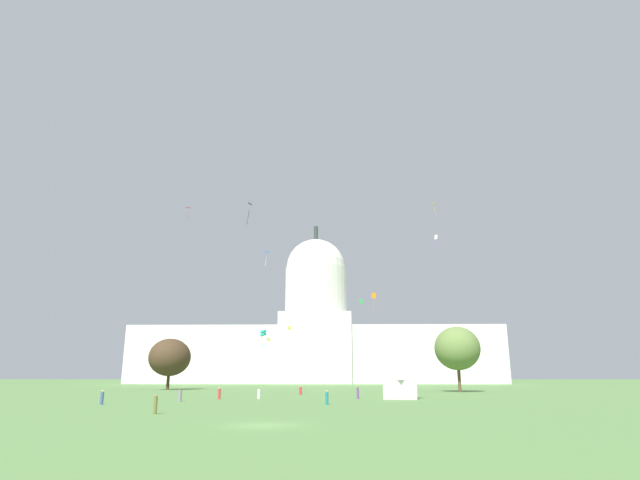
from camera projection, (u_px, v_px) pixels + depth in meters
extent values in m
plane|color=#567F42|center=(263.00, 425.00, 35.17)|extent=(800.00, 800.00, 0.00)
cube|color=silver|center=(225.00, 355.00, 212.19)|extent=(74.42, 25.84, 22.50)
cube|color=silver|center=(407.00, 355.00, 210.26)|extent=(74.42, 25.84, 22.50)
cube|color=silver|center=(316.00, 349.00, 211.87)|extent=(28.76, 28.43, 27.58)
cylinder|color=silver|center=(316.00, 292.00, 217.89)|extent=(25.72, 25.72, 19.88)
sphere|color=silver|center=(316.00, 269.00, 220.42)|extent=(25.15, 25.15, 25.15)
cylinder|color=#2D3833|center=(316.00, 233.00, 224.38)|extent=(1.80, 1.80, 6.09)
cube|color=white|center=(400.00, 389.00, 74.83)|extent=(5.20, 5.96, 2.58)
pyramid|color=white|center=(399.00, 368.00, 75.60)|extent=(5.46, 6.26, 1.76)
cylinder|color=#42301E|center=(168.00, 379.00, 120.68)|extent=(0.72, 0.72, 4.79)
ellipsoid|color=#42301E|center=(170.00, 357.00, 121.95)|extent=(13.45, 13.52, 8.70)
cylinder|color=brown|center=(459.00, 377.00, 104.33)|extent=(0.66, 0.66, 6.00)
ellipsoid|color=olive|center=(457.00, 348.00, 105.76)|extent=(12.87, 12.93, 8.79)
cylinder|color=red|center=(300.00, 391.00, 90.17)|extent=(0.58, 0.58, 1.29)
sphere|color=beige|center=(301.00, 386.00, 90.36)|extent=(0.25, 0.25, 0.21)
cylinder|color=#703D93|center=(358.00, 394.00, 74.19)|extent=(0.39, 0.39, 1.44)
sphere|color=brown|center=(358.00, 388.00, 74.41)|extent=(0.28, 0.28, 0.25)
cylinder|color=gray|center=(180.00, 396.00, 66.61)|extent=(0.46, 0.46, 1.39)
sphere|color=brown|center=(180.00, 390.00, 66.81)|extent=(0.21, 0.21, 0.20)
cylinder|color=silver|center=(259.00, 394.00, 74.07)|extent=(0.59, 0.59, 1.36)
sphere|color=#A37556|center=(259.00, 388.00, 74.27)|extent=(0.29, 0.29, 0.22)
cylinder|color=red|center=(219.00, 394.00, 72.74)|extent=(0.43, 0.43, 1.43)
sphere|color=beige|center=(220.00, 388.00, 72.96)|extent=(0.27, 0.27, 0.25)
cylinder|color=#1E757A|center=(327.00, 399.00, 59.06)|extent=(0.49, 0.49, 1.40)
sphere|color=beige|center=(327.00, 391.00, 59.27)|extent=(0.30, 0.30, 0.22)
cylinder|color=olive|center=(155.00, 406.00, 45.33)|extent=(0.36, 0.36, 1.43)
sphere|color=#A37556|center=(156.00, 396.00, 45.54)|extent=(0.26, 0.26, 0.24)
cylinder|color=#3D5684|center=(102.00, 398.00, 59.63)|extent=(0.40, 0.40, 1.40)
sphere|color=beige|center=(103.00, 391.00, 59.84)|extent=(0.26, 0.26, 0.24)
cube|color=yellow|center=(289.00, 329.00, 171.47)|extent=(1.35, 1.34, 0.66)
cube|color=yellow|center=(289.00, 327.00, 171.63)|extent=(1.35, 1.34, 0.66)
cube|color=orange|center=(374.00, 295.00, 119.40)|extent=(1.21, 0.38, 1.38)
cylinder|color=orange|center=(374.00, 303.00, 118.94)|extent=(0.29, 0.31, 2.39)
cube|color=teal|center=(263.00, 334.00, 83.02)|extent=(1.01, 0.97, 0.52)
cube|color=teal|center=(263.00, 331.00, 83.14)|extent=(1.01, 0.97, 0.52)
cylinder|color=teal|center=(262.00, 342.00, 82.72)|extent=(0.28, 0.12, 2.01)
pyramid|color=blue|center=(267.00, 254.00, 128.19)|extent=(1.87, 1.16, 0.19)
cylinder|color=white|center=(266.00, 262.00, 127.36)|extent=(0.29, 0.13, 2.32)
cube|color=green|center=(361.00, 303.00, 147.84)|extent=(1.10, 1.09, 0.47)
cube|color=green|center=(361.00, 300.00, 148.01)|extent=(1.10, 1.09, 0.47)
pyramid|color=black|center=(248.00, 205.00, 94.99)|extent=(0.89, 1.66, 0.27)
cylinder|color=black|center=(248.00, 217.00, 94.33)|extent=(0.38, 0.43, 2.99)
cube|color=#8CD133|center=(269.00, 339.00, 149.53)|extent=(1.08, 0.40, 1.07)
pyramid|color=gold|center=(435.00, 205.00, 159.32)|extent=(0.86, 1.73, 0.32)
cylinder|color=gold|center=(435.00, 211.00, 158.76)|extent=(0.32, 0.33, 2.66)
pyramid|color=red|center=(189.00, 208.00, 149.88)|extent=(1.72, 1.36, 0.15)
cylinder|color=red|center=(188.00, 215.00, 149.57)|extent=(0.21, 0.22, 2.57)
cube|color=white|center=(436.00, 237.00, 132.88)|extent=(0.81, 0.69, 1.21)
cylinder|color=purple|center=(437.00, 243.00, 132.47)|extent=(0.29, 0.36, 1.96)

